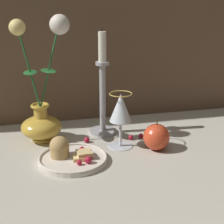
{
  "coord_description": "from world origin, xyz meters",
  "views": [
    {
      "loc": [
        -0.19,
        -1.0,
        0.47
      ],
      "look_at": [
        0.06,
        0.04,
        0.1
      ],
      "focal_mm": 60.0,
      "sensor_mm": 36.0,
      "label": 1
    }
  ],
  "objects_px": {
    "vase": "(42,108)",
    "apple_beside_vase": "(156,137)",
    "wine_glass": "(121,110)",
    "candlestick": "(103,95)",
    "plate_with_pastries": "(70,156)"
  },
  "relations": [
    {
      "from": "vase",
      "to": "apple_beside_vase",
      "type": "relative_size",
      "value": 4.27
    },
    {
      "from": "wine_glass",
      "to": "candlestick",
      "type": "xyz_separation_m",
      "value": [
        -0.03,
        0.12,
        0.01
      ]
    },
    {
      "from": "plate_with_pastries",
      "to": "wine_glass",
      "type": "relative_size",
      "value": 1.15
    },
    {
      "from": "plate_with_pastries",
      "to": "candlestick",
      "type": "bearing_deg",
      "value": 54.22
    },
    {
      "from": "plate_with_pastries",
      "to": "apple_beside_vase",
      "type": "distance_m",
      "value": 0.26
    },
    {
      "from": "wine_glass",
      "to": "apple_beside_vase",
      "type": "bearing_deg",
      "value": -24.27
    },
    {
      "from": "wine_glass",
      "to": "apple_beside_vase",
      "type": "xyz_separation_m",
      "value": [
        0.1,
        -0.04,
        -0.08
      ]
    },
    {
      "from": "candlestick",
      "to": "apple_beside_vase",
      "type": "distance_m",
      "value": 0.23
    },
    {
      "from": "plate_with_pastries",
      "to": "wine_glass",
      "type": "height_order",
      "value": "wine_glass"
    },
    {
      "from": "candlestick",
      "to": "apple_beside_vase",
      "type": "bearing_deg",
      "value": -52.39
    },
    {
      "from": "plate_with_pastries",
      "to": "candlestick",
      "type": "relative_size",
      "value": 0.56
    },
    {
      "from": "vase",
      "to": "apple_beside_vase",
      "type": "xyz_separation_m",
      "value": [
        0.32,
        -0.14,
        -0.07
      ]
    },
    {
      "from": "vase",
      "to": "candlestick",
      "type": "relative_size",
      "value": 1.14
    },
    {
      "from": "vase",
      "to": "wine_glass",
      "type": "distance_m",
      "value": 0.24
    },
    {
      "from": "vase",
      "to": "apple_beside_vase",
      "type": "distance_m",
      "value": 0.36
    }
  ]
}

